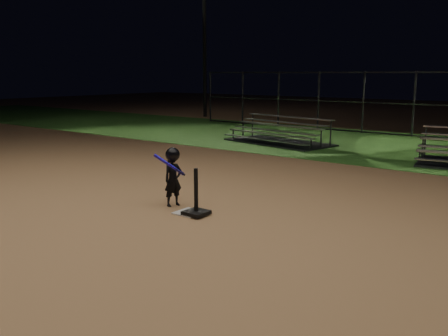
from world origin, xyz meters
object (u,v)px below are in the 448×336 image
home_plate (189,213)px  bleacher_left (278,138)px  batting_tee (196,206)px  light_pole_left (204,26)px  child_batter (173,175)px

home_plate → bleacher_left: size_ratio=0.11×
batting_tee → bleacher_left: 9.02m
home_plate → light_pole_left: 19.79m
child_batter → light_pole_left: bearing=54.0°
child_batter → light_pole_left: light_pole_left is taller
batting_tee → child_batter: bearing=163.2°
home_plate → batting_tee: bearing=-9.1°
bleacher_left → light_pole_left: 12.00m
home_plate → batting_tee: (0.18, -0.03, 0.16)m
batting_tee → light_pole_left: (-12.18, 14.97, 4.77)m
batting_tee → home_plate: bearing=170.9°
bleacher_left → home_plate: bearing=-58.8°
bleacher_left → light_pole_left: bearing=153.4°
child_batter → light_pole_left: size_ratio=0.13×
batting_tee → bleacher_left: bearing=112.0°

